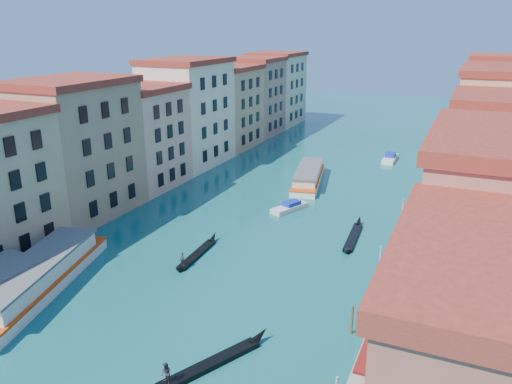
% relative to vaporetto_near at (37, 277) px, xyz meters
% --- Properties ---
extents(left_bank_palazzos, '(12.80, 128.40, 21.00)m').
position_rel_vaporetto_near_xyz_m(left_bank_palazzos, '(-12.00, 45.23, 8.19)').
color(left_bank_palazzos, beige).
rests_on(left_bank_palazzos, ground).
extents(right_bank_palazzos, '(12.80, 128.40, 21.00)m').
position_rel_vaporetto_near_xyz_m(right_bank_palazzos, '(44.00, 45.56, 8.23)').
color(right_bank_palazzos, '#96503B').
rests_on(right_bank_palazzos, ground).
extents(quay, '(4.00, 140.00, 1.00)m').
position_rel_vaporetto_near_xyz_m(quay, '(36.00, 45.56, -1.02)').
color(quay, '#A69A86').
rests_on(quay, ground).
extents(restaurant_awnings, '(3.20, 44.55, 3.12)m').
position_rel_vaporetto_near_xyz_m(restaurant_awnings, '(36.19, 3.56, 1.47)').
color(restaurant_awnings, maroon).
rests_on(restaurant_awnings, ground).
extents(mooring_poles_right, '(1.44, 54.24, 3.20)m').
position_rel_vaporetto_near_xyz_m(mooring_poles_right, '(33.10, 9.36, -0.22)').
color(mooring_poles_right, brown).
rests_on(mooring_poles_right, ground).
extents(vaporetto_near, '(10.93, 23.21, 3.37)m').
position_rel_vaporetto_near_xyz_m(vaporetto_near, '(0.00, 0.00, 0.00)').
color(vaporetto_near, white).
rests_on(vaporetto_near, ground).
extents(vaporetto_far, '(7.87, 19.06, 2.76)m').
position_rel_vaporetto_near_xyz_m(vaporetto_far, '(14.39, 48.66, -0.27)').
color(vaporetto_far, white).
rests_on(vaporetto_far, ground).
extents(gondola_fore, '(1.48, 11.24, 2.24)m').
position_rel_vaporetto_near_xyz_m(gondola_fore, '(11.28, 14.06, -1.14)').
color(gondola_fore, black).
rests_on(gondola_fore, ground).
extents(gondola_right, '(6.58, 11.72, 2.53)m').
position_rel_vaporetto_near_xyz_m(gondola_right, '(22.78, -4.07, -1.03)').
color(gondola_right, black).
rests_on(gondola_right, ground).
extents(gondola_far, '(1.77, 12.25, 1.73)m').
position_rel_vaporetto_near_xyz_m(gondola_far, '(27.64, 27.17, -1.16)').
color(gondola_far, black).
rests_on(gondola_far, ground).
extents(motorboat_mid, '(4.39, 6.64, 1.32)m').
position_rel_vaporetto_near_xyz_m(motorboat_mid, '(16.23, 33.80, -1.00)').
color(motorboat_mid, silver).
rests_on(motorboat_mid, ground).
extents(motorboat_far, '(2.35, 7.40, 1.53)m').
position_rel_vaporetto_near_xyz_m(motorboat_far, '(25.38, 70.16, -0.92)').
color(motorboat_far, white).
rests_on(motorboat_far, ground).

